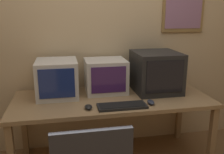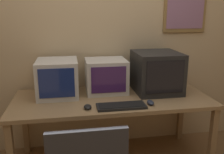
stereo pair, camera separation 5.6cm
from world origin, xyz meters
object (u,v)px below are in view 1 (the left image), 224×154
(mouse_near_keyboard, at_px, (151,102))
(desk_clock, at_px, (178,78))
(monitor_right, at_px, (156,72))
(keyboard_main, at_px, (122,106))
(monitor_center, at_px, (105,76))
(monitor_left, at_px, (57,78))
(mouse_far_corner, at_px, (88,107))

(mouse_near_keyboard, relative_size, desk_clock, 0.92)
(monitor_right, relative_size, keyboard_main, 1.12)
(monitor_center, xyz_separation_m, mouse_near_keyboard, (0.34, -0.45, -0.15))
(monitor_right, distance_m, keyboard_main, 0.62)
(monitor_left, height_order, mouse_far_corner, monitor_left)
(mouse_far_corner, relative_size, desk_clock, 0.88)
(mouse_near_keyboard, bearing_deg, monitor_right, 64.00)
(keyboard_main, xyz_separation_m, desk_clock, (0.82, 0.61, 0.05))
(monitor_right, bearing_deg, keyboard_main, -139.53)
(monitor_center, bearing_deg, monitor_left, -174.76)
(monitor_left, bearing_deg, keyboard_main, -37.15)
(monitor_left, height_order, mouse_near_keyboard, monitor_left)
(monitor_left, height_order, monitor_right, monitor_right)
(monitor_center, relative_size, mouse_near_keyboard, 3.82)
(monitor_left, distance_m, mouse_near_keyboard, 0.93)
(monitor_right, relative_size, desk_clock, 4.14)
(monitor_right, xyz_separation_m, desk_clock, (0.37, 0.22, -0.15))
(keyboard_main, distance_m, desk_clock, 1.02)
(mouse_far_corner, bearing_deg, monitor_left, 122.82)
(monitor_right, height_order, keyboard_main, monitor_right)
(keyboard_main, relative_size, mouse_far_corner, 4.21)
(monitor_right, distance_m, mouse_far_corner, 0.85)
(mouse_near_keyboard, bearing_deg, keyboard_main, -175.91)
(monitor_center, bearing_deg, mouse_near_keyboard, -52.69)
(desk_clock, bearing_deg, monitor_center, -170.96)
(mouse_near_keyboard, bearing_deg, mouse_far_corner, -179.66)
(monitor_left, relative_size, monitor_center, 1.03)
(monitor_left, distance_m, keyboard_main, 0.72)
(monitor_center, xyz_separation_m, keyboard_main, (0.07, -0.47, -0.16))
(desk_clock, bearing_deg, keyboard_main, -143.52)
(keyboard_main, bearing_deg, monitor_right, 40.47)
(keyboard_main, relative_size, mouse_near_keyboard, 3.99)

